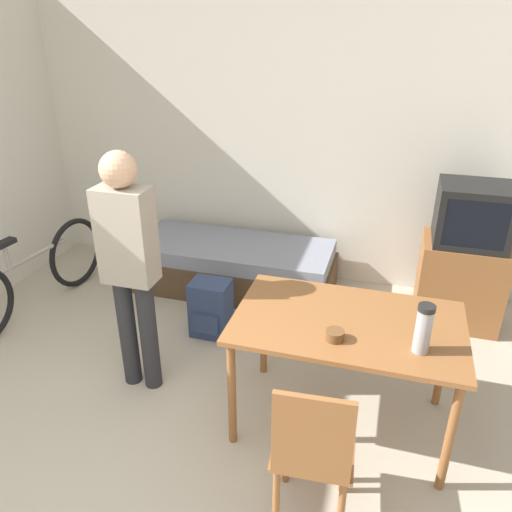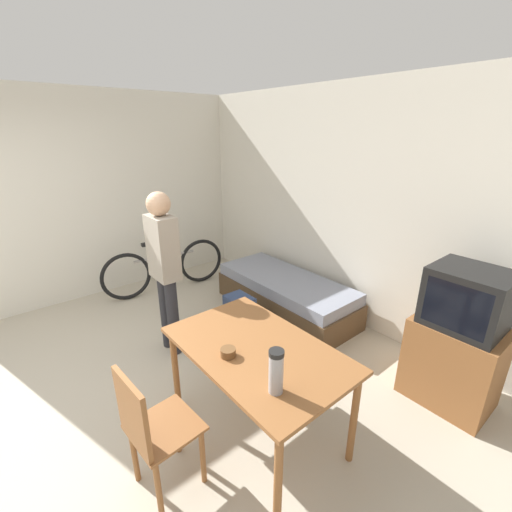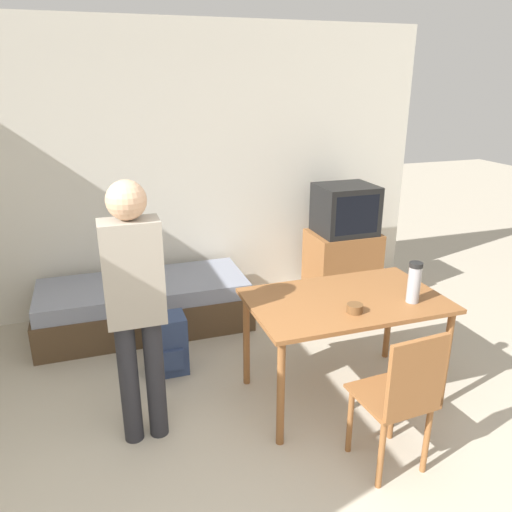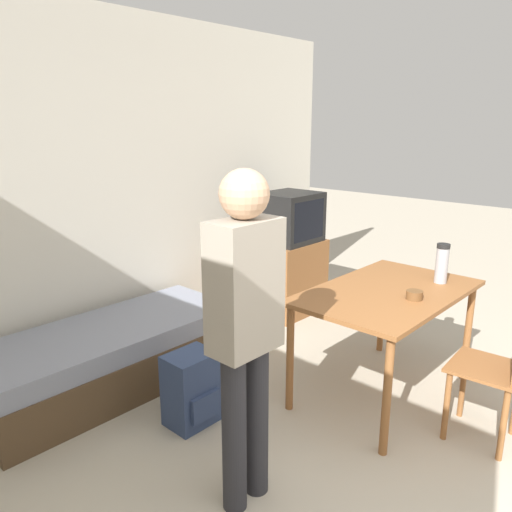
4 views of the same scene
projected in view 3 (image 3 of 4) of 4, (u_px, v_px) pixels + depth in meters
The scene contains 9 objects.
wall_back at pixel (150, 173), 4.69m from camera, with size 5.53×0.06×2.70m.
daybed at pixel (145, 305), 4.57m from camera, with size 1.89×0.77×0.46m.
tv at pixel (343, 247), 5.04m from camera, with size 0.67×0.51×1.21m.
dining_table at pixel (345, 310), 3.44m from camera, with size 1.33×0.82×0.77m.
wooden_chair at pixel (402, 396), 2.78m from camera, with size 0.42×0.42×0.93m.
person_standing at pixel (135, 298), 2.92m from camera, with size 0.34×0.22×1.68m.
thermos_flask at pixel (414, 281), 3.31m from camera, with size 0.09×0.09×0.28m.
mate_bowl at pixel (355, 308), 3.20m from camera, with size 0.10×0.10×0.06m.
backpack at pixel (166, 345), 3.88m from camera, with size 0.31×0.27×0.47m.
Camera 3 is at (-0.54, -1.49, 2.20)m, focal length 35.00 mm.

